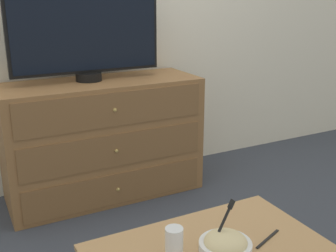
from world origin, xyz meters
TOP-DOWN VIEW (x-y plane):
  - ground_plane at (0.00, 0.00)m, footprint 12.00×12.00m
  - wall_back at (0.00, 0.03)m, footprint 12.00×0.05m
  - dresser at (-0.05, -0.28)m, footprint 1.32×0.52m
  - tv at (-0.11, -0.23)m, footprint 0.99×0.17m
  - takeout_bowl at (-0.10, -1.81)m, footprint 0.20×0.20m
  - drink_cup at (-0.28, -1.73)m, footprint 0.07×0.07m
  - knife at (0.09, -1.82)m, footprint 0.16×0.07m

SIDE VIEW (x-z plane):
  - ground_plane at x=0.00m, z-range 0.00..0.00m
  - dresser at x=-0.05m, z-range 0.00..0.81m
  - knife at x=0.09m, z-range 0.45..0.45m
  - takeout_bowl at x=-0.10m, z-range 0.38..0.57m
  - drink_cup at x=-0.28m, z-range 0.44..0.55m
  - tv at x=-0.11m, z-range 0.82..1.45m
  - wall_back at x=0.00m, z-range 0.00..2.60m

